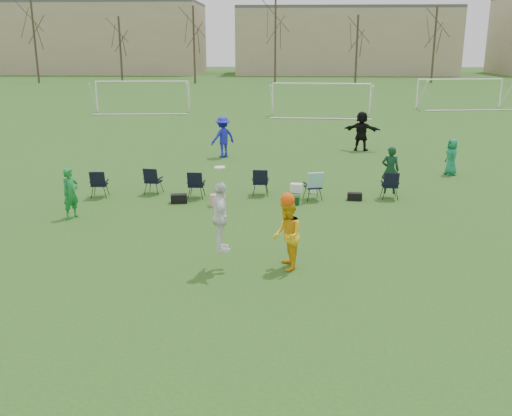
# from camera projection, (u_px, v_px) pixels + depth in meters

# --- Properties ---
(ground) EXTENTS (260.00, 260.00, 0.00)m
(ground) POSITION_uv_depth(u_px,v_px,m) (230.00, 291.00, 12.55)
(ground) COLOR #275019
(ground) RESTS_ON ground
(fielder_green_near) EXTENTS (0.62, 0.69, 1.59)m
(fielder_green_near) POSITION_uv_depth(u_px,v_px,m) (71.00, 193.00, 17.61)
(fielder_green_near) COLOR #168035
(fielder_green_near) RESTS_ON ground
(fielder_blue) EXTENTS (1.43, 1.35, 1.94)m
(fielder_blue) POSITION_uv_depth(u_px,v_px,m) (223.00, 137.00, 27.16)
(fielder_blue) COLOR #181EBB
(fielder_blue) RESTS_ON ground
(fielder_green_far) EXTENTS (0.57, 0.79, 1.50)m
(fielder_green_far) POSITION_uv_depth(u_px,v_px,m) (452.00, 157.00, 23.50)
(fielder_green_far) COLOR #167D50
(fielder_green_far) RESTS_ON ground
(fielder_black) EXTENTS (1.94, 1.12, 2.00)m
(fielder_black) POSITION_uv_depth(u_px,v_px,m) (362.00, 131.00, 28.81)
(fielder_black) COLOR black
(fielder_black) RESTS_ON ground
(center_contest) EXTENTS (2.24, 1.13, 2.52)m
(center_contest) POSITION_uv_depth(u_px,v_px,m) (259.00, 227.00, 13.46)
(center_contest) COLOR white
(center_contest) RESTS_ON ground
(sideline_setup) EXTENTS (10.90, 2.32, 1.83)m
(sideline_setup) POSITION_uv_depth(u_px,v_px,m) (261.00, 182.00, 20.10)
(sideline_setup) COLOR #0E361C
(sideline_setup) RESTS_ON ground
(goal_left) EXTENTS (7.39, 0.76, 2.46)m
(goal_left) POSITION_uv_depth(u_px,v_px,m) (142.00, 88.00, 45.10)
(goal_left) COLOR white
(goal_left) RESTS_ON ground
(goal_mid) EXTENTS (7.40, 0.63, 2.46)m
(goal_mid) POSITION_uv_depth(u_px,v_px,m) (321.00, 90.00, 42.56)
(goal_mid) COLOR white
(goal_mid) RESTS_ON ground
(goal_right) EXTENTS (7.35, 1.14, 2.46)m
(goal_right) POSITION_uv_depth(u_px,v_px,m) (460.00, 85.00, 47.79)
(goal_right) COLOR white
(goal_right) RESTS_ON ground
(tree_line) EXTENTS (110.28, 3.28, 11.40)m
(tree_line) POSITION_uv_depth(u_px,v_px,m) (277.00, 45.00, 78.18)
(tree_line) COLOR #382B21
(tree_line) RESTS_ON ground
(building_row) EXTENTS (126.00, 16.00, 13.00)m
(building_row) POSITION_uv_depth(u_px,v_px,m) (314.00, 40.00, 102.75)
(building_row) COLOR tan
(building_row) RESTS_ON ground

